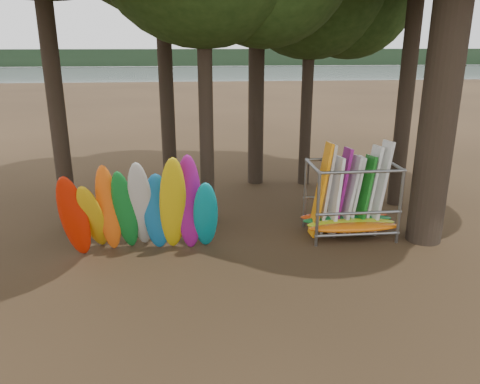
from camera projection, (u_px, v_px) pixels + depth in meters
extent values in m
plane|color=#47331E|center=(272.00, 257.00, 12.65)|extent=(120.00, 120.00, 0.00)
plane|color=gray|center=(204.00, 82.00, 69.48)|extent=(160.00, 160.00, 0.00)
cube|color=black|center=(198.00, 57.00, 116.23)|extent=(160.00, 4.00, 4.00)
cylinder|color=black|center=(46.00, 16.00, 13.05)|extent=(0.50, 0.50, 12.49)
cylinder|color=black|center=(164.00, 30.00, 16.21)|extent=(0.52, 0.52, 11.88)
cylinder|color=black|center=(257.00, 30.00, 17.65)|extent=(0.62, 0.62, 11.96)
cylinder|color=black|center=(308.00, 68.00, 17.91)|extent=(0.45, 0.45, 9.24)
cylinder|color=black|center=(205.00, 60.00, 13.69)|extent=(0.44, 0.44, 10.08)
cylinder|color=black|center=(452.00, 10.00, 11.85)|extent=(0.99, 0.99, 12.65)
ellipsoid|color=red|center=(74.00, 217.00, 12.09)|extent=(0.85, 1.12, 2.53)
ellipsoid|color=gold|center=(93.00, 218.00, 12.37)|extent=(0.66, 1.81, 2.40)
ellipsoid|color=orange|center=(109.00, 209.00, 12.35)|extent=(0.64, 1.18, 2.75)
ellipsoid|color=#137429|center=(125.00, 211.00, 12.41)|extent=(0.67, 1.44, 2.64)
ellipsoid|color=beige|center=(141.00, 206.00, 12.39)|extent=(0.72, 1.87, 2.94)
ellipsoid|color=#16649D|center=(158.00, 212.00, 12.54)|extent=(0.81, 1.07, 2.47)
ellipsoid|color=gold|center=(173.00, 205.00, 12.27)|extent=(0.87, 1.64, 3.03)
ellipsoid|color=#8D1577|center=(189.00, 204.00, 12.41)|extent=(0.69, 1.12, 2.98)
ellipsoid|color=#088794|center=(206.00, 216.00, 12.51)|extent=(0.67, 1.54, 2.39)
ellipsoid|color=orange|center=(355.00, 227.00, 13.58)|extent=(2.75, 0.55, 0.24)
ellipsoid|color=#BFD81C|center=(351.00, 223.00, 13.87)|extent=(2.69, 0.55, 0.24)
ellipsoid|color=#176A2E|center=(348.00, 219.00, 14.18)|extent=(2.78, 0.55, 0.24)
ellipsoid|color=red|center=(344.00, 216.00, 14.49)|extent=(2.76, 0.55, 0.24)
cube|color=orange|center=(321.00, 190.00, 13.74)|extent=(0.57, 0.79, 2.83)
cube|color=silver|center=(326.00, 189.00, 13.97)|extent=(0.47, 0.78, 2.73)
cube|color=white|center=(335.00, 197.00, 13.86)|extent=(0.38, 0.79, 2.39)
cube|color=#881677|center=(340.00, 190.00, 14.07)|extent=(0.53, 0.79, 2.60)
cube|color=silver|center=(349.00, 195.00, 13.95)|extent=(0.56, 0.79, 2.40)
cube|color=silver|center=(354.00, 194.00, 14.16)|extent=(0.50, 0.74, 2.33)
cube|color=#1A7820|center=(364.00, 195.00, 14.00)|extent=(0.52, 0.80, 2.39)
cube|color=white|center=(369.00, 189.00, 14.15)|extent=(0.56, 0.81, 2.64)
cube|color=white|center=(380.00, 188.00, 13.94)|extent=(0.57, 0.83, 2.83)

